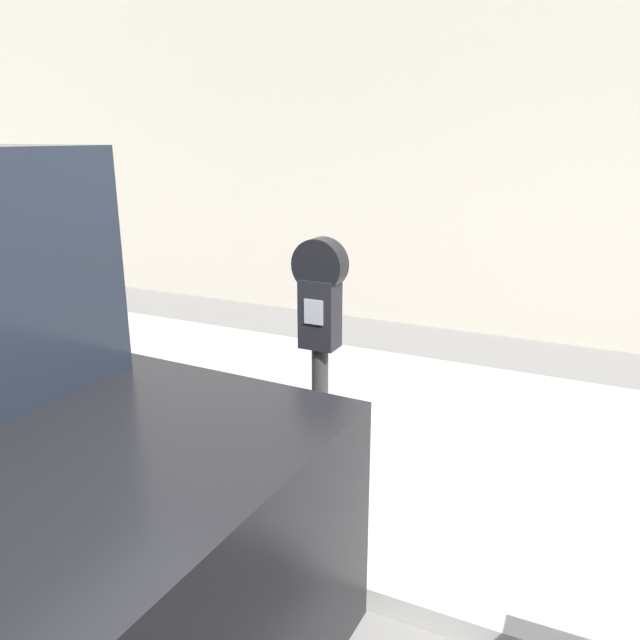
{
  "coord_description": "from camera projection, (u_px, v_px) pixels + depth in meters",
  "views": [
    {
      "loc": [
        0.96,
        -1.21,
        1.89
      ],
      "look_at": [
        -0.13,
        1.07,
        1.14
      ],
      "focal_mm": 35.0,
      "sensor_mm": 36.0,
      "label": 1
    }
  ],
  "objects": [
    {
      "name": "parking_meter",
      "position": [
        320.0,
        344.0,
        2.66
      ],
      "size": [
        0.22,
        0.12,
        1.38
      ],
      "color": "#2D2D30",
      "rests_on": "sidewalk"
    },
    {
      "name": "sidewalk",
      "position": [
        418.0,
        444.0,
        3.86
      ],
      "size": [
        24.0,
        2.8,
        0.11
      ],
      "color": "#9E9B96",
      "rests_on": "ground_plane"
    },
    {
      "name": "building_facade",
      "position": [
        526.0,
        30.0,
        5.47
      ],
      "size": [
        24.0,
        0.3,
        5.57
      ],
      "color": "beige",
      "rests_on": "ground_plane"
    }
  ]
}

